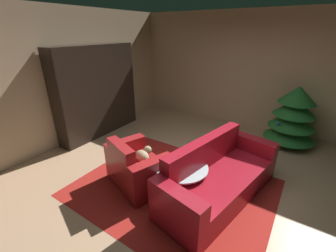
# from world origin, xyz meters

# --- Properties ---
(ground_plane) EXTENTS (6.96, 6.96, 0.00)m
(ground_plane) POSITION_xyz_m (0.00, 0.00, 0.00)
(ground_plane) COLOR tan
(wall_back) EXTENTS (5.92, 0.06, 2.74)m
(wall_back) POSITION_xyz_m (0.00, 2.87, 1.37)
(wall_back) COLOR tan
(wall_back) RESTS_ON ground
(wall_left) EXTENTS (0.06, 5.80, 2.74)m
(wall_left) POSITION_xyz_m (-2.93, 0.00, 1.37)
(wall_left) COLOR tan
(wall_left) RESTS_ON ground
(area_rug) EXTENTS (2.91, 2.34, 0.01)m
(area_rug) POSITION_xyz_m (-0.13, -0.30, 0.00)
(area_rug) COLOR #A2201B
(area_rug) RESTS_ON ground
(bookshelf_unit) EXTENTS (0.37, 2.05, 2.01)m
(bookshelf_unit) POSITION_xyz_m (-2.67, 0.62, 1.01)
(bookshelf_unit) COLOR black
(bookshelf_unit) RESTS_ON ground
(armchair_red) EXTENTS (1.16, 0.98, 0.80)m
(armchair_red) POSITION_xyz_m (-0.69, -0.51, 0.29)
(armchair_red) COLOR maroon
(armchair_red) RESTS_ON ground
(couch_red) EXTENTS (1.19, 2.19, 0.85)m
(couch_red) POSITION_xyz_m (0.48, -0.07, 0.29)
(couch_red) COLOR maroon
(couch_red) RESTS_ON ground
(coffee_table) EXTENTS (0.77, 0.77, 0.48)m
(coffee_table) POSITION_xyz_m (0.02, -0.33, 0.43)
(coffee_table) COLOR black
(coffee_table) RESTS_ON ground
(book_stack_on_table) EXTENTS (0.20, 0.18, 0.12)m
(book_stack_on_table) POSITION_xyz_m (0.04, -0.27, 0.53)
(book_stack_on_table) COLOR #344A85
(book_stack_on_table) RESTS_ON coffee_table
(bottle_on_table) EXTENTS (0.07, 0.07, 0.29)m
(bottle_on_table) POSITION_xyz_m (0.13, -0.15, 0.59)
(bottle_on_table) COLOR #145D1F
(bottle_on_table) RESTS_ON coffee_table
(decorated_tree) EXTENTS (1.01, 1.01, 1.29)m
(decorated_tree) POSITION_xyz_m (1.16, 2.30, 0.65)
(decorated_tree) COLOR brown
(decorated_tree) RESTS_ON ground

